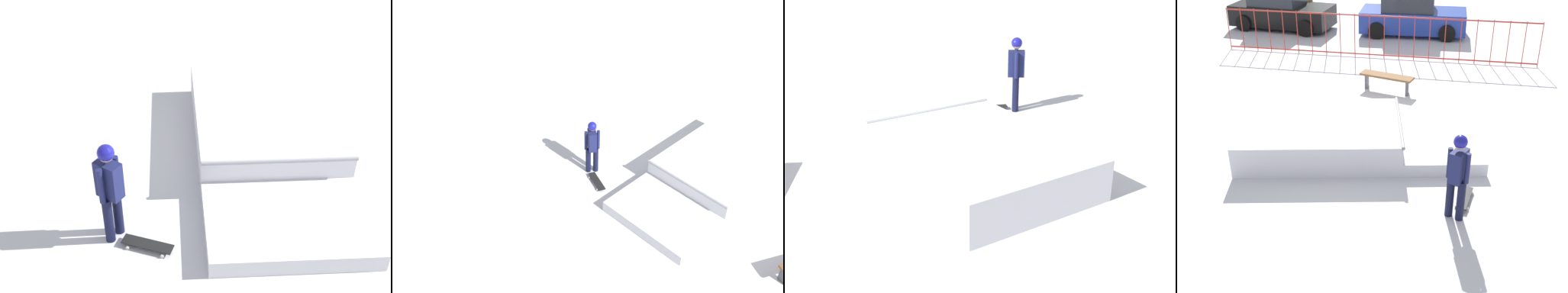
# 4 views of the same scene
# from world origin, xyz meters

# --- Properties ---
(ground_plane) EXTENTS (60.00, 60.00, 0.00)m
(ground_plane) POSITION_xyz_m (0.00, 0.00, 0.00)
(ground_plane) COLOR silver
(skate_ramp) EXTENTS (5.72, 3.37, 0.74)m
(skate_ramp) POSITION_xyz_m (0.02, -0.28, 0.32)
(skate_ramp) COLOR silver
(skate_ramp) RESTS_ON ground
(skater) EXTENTS (0.40, 0.44, 1.73)m
(skater) POSITION_xyz_m (2.57, -2.62, 1.01)
(skater) COLOR black
(skater) RESTS_ON ground
(skateboard) EXTENTS (0.39, 0.82, 0.09)m
(skateboard) POSITION_xyz_m (2.79, -2.07, 0.08)
(skateboard) COLOR black
(skateboard) RESTS_ON ground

